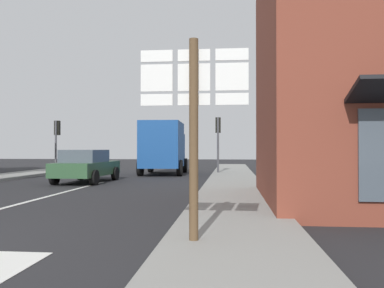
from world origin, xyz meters
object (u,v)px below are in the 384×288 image
(sedan_far, at_px, (86,166))
(route_sign_post, at_px, (194,117))
(traffic_light_far_right, at_px, (218,132))
(traffic_light_far_left, at_px, (57,134))
(delivery_truck, at_px, (164,146))

(sedan_far, relative_size, route_sign_post, 1.33)
(sedan_far, distance_m, route_sign_post, 12.78)
(route_sign_post, height_order, traffic_light_far_right, traffic_light_far_right)
(route_sign_post, bearing_deg, traffic_light_far_left, 120.12)
(traffic_light_far_right, bearing_deg, route_sign_post, -89.36)
(delivery_truck, height_order, route_sign_post, route_sign_post)
(delivery_truck, distance_m, traffic_light_far_left, 6.91)
(traffic_light_far_left, bearing_deg, sedan_far, -56.05)
(route_sign_post, relative_size, traffic_light_far_right, 0.96)
(delivery_truck, xyz_separation_m, route_sign_post, (3.41, -17.09, 0.35))
(sedan_far, distance_m, delivery_truck, 6.42)
(sedan_far, xyz_separation_m, route_sign_post, (5.93, -11.25, 1.24))
(sedan_far, distance_m, traffic_light_far_left, 7.91)
(delivery_truck, height_order, traffic_light_far_right, traffic_light_far_right)
(sedan_far, bearing_deg, route_sign_post, -62.21)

